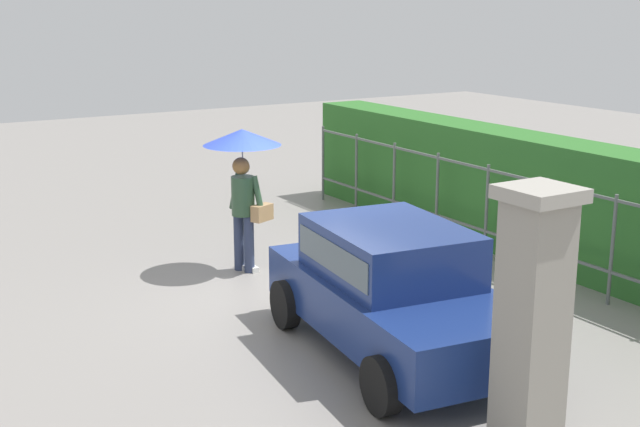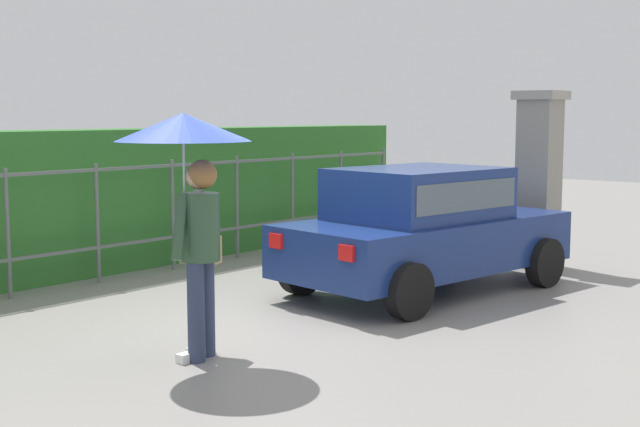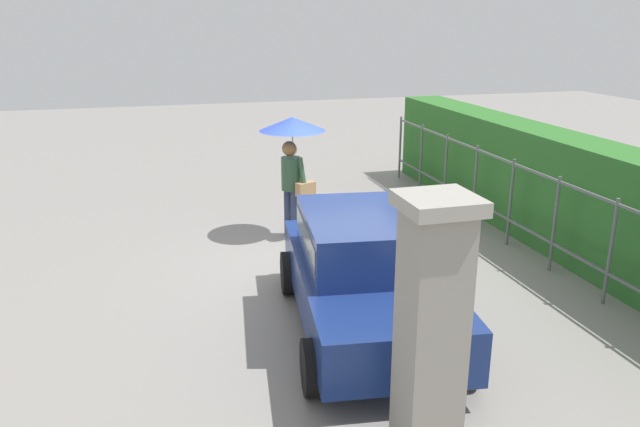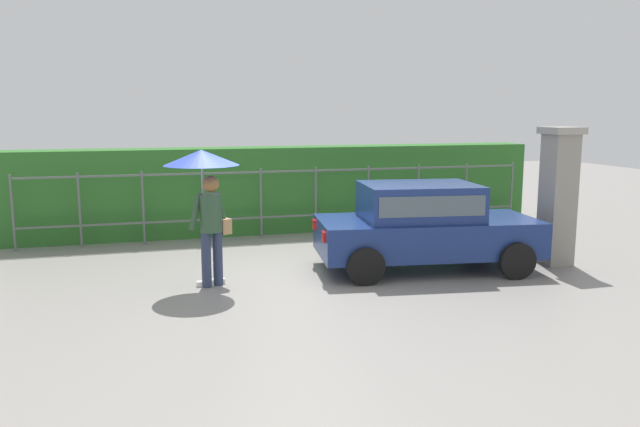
{
  "view_description": "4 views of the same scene",
  "coord_description": "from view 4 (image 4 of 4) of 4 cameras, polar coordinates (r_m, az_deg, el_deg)",
  "views": [
    {
      "loc": [
        9.5,
        -5.63,
        3.91
      ],
      "look_at": [
        0.2,
        0.02,
        1.2
      ],
      "focal_mm": 47.8,
      "sensor_mm": 36.0,
      "label": 1
    },
    {
      "loc": [
        -6.27,
        -5.68,
        2.11
      ],
      "look_at": [
        0.17,
        -0.24,
        1.12
      ],
      "focal_mm": 47.61,
      "sensor_mm": 36.0,
      "label": 2
    },
    {
      "loc": [
        8.72,
        -2.59,
        3.73
      ],
      "look_at": [
        0.44,
        -0.29,
        1.01
      ],
      "focal_mm": 34.69,
      "sensor_mm": 36.0,
      "label": 3
    },
    {
      "loc": [
        -2.41,
        -9.83,
        2.69
      ],
      "look_at": [
        0.29,
        -0.18,
        1.05
      ],
      "focal_mm": 35.16,
      "sensor_mm": 36.0,
      "label": 4
    }
  ],
  "objects": [
    {
      "name": "ground_plane",
      "position": [
        10.47,
        -1.83,
        -5.59
      ],
      "size": [
        40.0,
        40.0,
        0.0
      ],
      "primitive_type": "plane",
      "color": "gray"
    },
    {
      "name": "car",
      "position": [
        10.82,
        9.4,
        -0.86
      ],
      "size": [
        3.89,
        2.23,
        1.48
      ],
      "rotation": [
        0.0,
        0.0,
        -0.13
      ],
      "color": "navy",
      "rests_on": "ground"
    },
    {
      "name": "pedestrian",
      "position": [
        9.69,
        -10.43,
        3.05
      ],
      "size": [
        1.15,
        1.15,
        2.12
      ],
      "rotation": [
        0.0,
        0.0,
        1.97
      ],
      "color": "#2D3856",
      "rests_on": "ground"
    },
    {
      "name": "hedge_row",
      "position": [
        14.19,
        -3.54,
        2.24
      ],
      "size": [
        11.88,
        0.9,
        1.9
      ],
      "primitive_type": "cube",
      "color": "#2D6B28",
      "rests_on": "ground"
    },
    {
      "name": "gate_pillar",
      "position": [
        11.75,
        20.84,
        1.61
      ],
      "size": [
        0.6,
        0.6,
        2.42
      ],
      "color": "gray",
      "rests_on": "ground"
    },
    {
      "name": "fence_section",
      "position": [
        13.49,
        -2.87,
        1.34
      ],
      "size": [
        10.93,
        0.05,
        1.5
      ],
      "color": "#59605B",
      "rests_on": "ground"
    }
  ]
}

